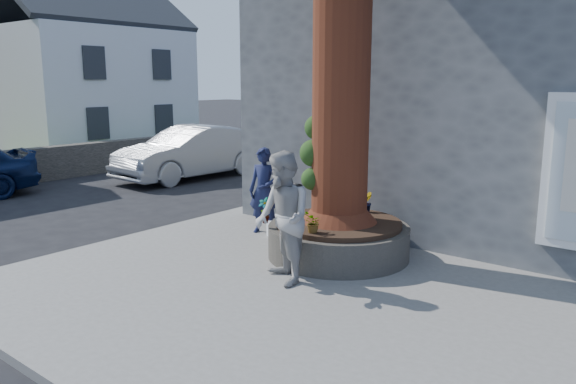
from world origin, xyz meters
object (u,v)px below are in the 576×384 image
Objects in this scene: planter at (338,239)px; man at (264,191)px; car_silver at (191,152)px; woman at (283,218)px.

man is at bearing 169.57° from planter.
man is 0.33× the size of car_silver.
woman is 9.89m from car_silver.
planter is at bearing 123.21° from woman.
planter is at bearing -23.65° from car_silver.
woman is 0.39× the size of car_silver.
planter is 9.09m from car_silver.
car_silver is (-8.20, 5.52, -0.26)m from woman.
planter is at bearing -29.30° from man.
car_silver is at bearing 153.70° from planter.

